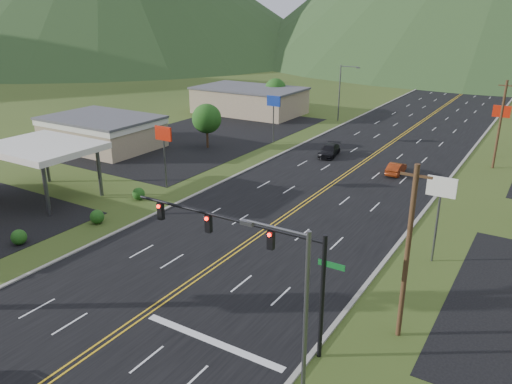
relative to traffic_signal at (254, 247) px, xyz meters
The scene contains 16 objects.
traffic_signal is the anchor object (origin of this frame).
streetlight_east 6.17m from the traffic_signal, 40.39° to the right, with size 3.28×0.25×9.00m.
streetlight_west 58.88m from the traffic_signal, 107.97° to the left, with size 3.28×0.25×9.00m.
gas_canopy 29.59m from the traffic_signal, 164.30° to the left, with size 10.00×8.00×5.30m.
building_west_mid 45.46m from the traffic_signal, 148.05° to the left, with size 14.40×10.40×4.10m.
building_west_far 64.15m from the traffic_signal, 122.56° to the left, with size 18.40×11.40×4.50m.
pole_sign_west_a 26.00m from the traffic_signal, 142.00° to the left, with size 2.00×0.18×6.40m.
pole_sign_west_b 43.17m from the traffic_signal, 118.32° to the left, with size 2.00×0.18×6.40m.
pole_sign_east_a 15.45m from the traffic_signal, 65.05° to the left, with size 2.00×0.18×6.40m.
pole_sign_east_b 46.47m from the traffic_signal, 81.94° to the left, with size 2.00×0.18×6.40m.
tree_west_a 40.80m from the traffic_signal, 130.50° to the left, with size 3.84×3.84×5.82m.
tree_west_b 66.01m from the traffic_signal, 118.49° to the left, with size 3.84×3.84×5.82m.
utility_pole_a 8.08m from the traffic_signal, 29.72° to the left, with size 1.60×0.28×10.00m.
utility_pole_b 41.60m from the traffic_signal, 80.29° to the left, with size 1.60×0.28×10.00m.
car_dark_mid 37.60m from the traffic_signal, 107.28° to the left, with size 1.92×4.73×1.37m, color black.
car_red_far 33.17m from the traffic_signal, 93.19° to the left, with size 1.37×3.93×1.30m, color maroon.
Camera 1 is at (19.04, -6.24, 17.13)m, focal length 35.00 mm.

